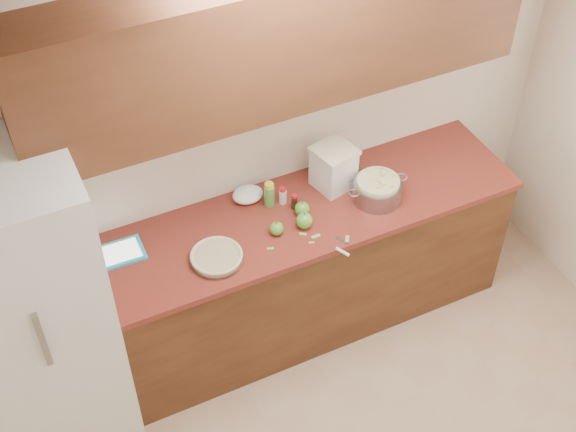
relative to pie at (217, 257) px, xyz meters
name	(u,v)px	position (x,y,z in m)	size (l,w,h in m)	color
room_shell	(453,379)	(0.50, -1.34, 0.36)	(3.60, 3.60, 3.60)	tan
counter_run	(292,271)	(0.50, 0.13, -0.48)	(2.64, 0.68, 0.92)	#5A3519
upper_cabinets	(279,39)	(0.50, 0.29, 1.01)	(2.60, 0.34, 0.70)	#582E1A
fridge	(34,310)	(-0.94, 0.10, -0.04)	(0.70, 0.70, 1.80)	white
pie	(217,257)	(0.00, 0.00, 0.00)	(0.29, 0.29, 0.05)	silver
colander	(377,190)	(0.99, 0.05, 0.04)	(0.37, 0.27, 0.14)	gray
flour_canister	(334,167)	(0.82, 0.26, 0.11)	(0.26, 0.26, 0.26)	silver
tablet	(121,253)	(-0.44, 0.26, -0.02)	(0.25, 0.19, 0.02)	#2AABCA
paring_knife	(342,250)	(0.62, -0.23, -0.02)	(0.09, 0.16, 0.02)	gray
lemon_bottle	(269,195)	(0.42, 0.26, 0.05)	(0.06, 0.06, 0.16)	#4C8C38
cinnamon_shaker	(283,196)	(0.50, 0.25, 0.03)	(0.04, 0.04, 0.11)	beige
vanilla_bottle	(294,202)	(0.54, 0.18, 0.02)	(0.04, 0.04, 0.10)	black
mixing_bowl	(343,174)	(0.89, 0.27, 0.02)	(0.23, 0.23, 0.08)	silver
paper_towel	(248,194)	(0.33, 0.36, 0.01)	(0.18, 0.14, 0.07)	white
apple_left	(277,229)	(0.36, 0.04, 0.01)	(0.08, 0.08, 0.09)	#51962C
apple_center	(302,209)	(0.55, 0.12, 0.02)	(0.08, 0.08, 0.09)	#51962C
apple_front	(304,221)	(0.52, 0.02, 0.02)	(0.09, 0.09, 0.10)	#51962C
peel_a	(303,234)	(0.49, -0.02, -0.02)	(0.04, 0.02, 0.00)	#83AE54
peel_b	(312,242)	(0.50, -0.10, -0.02)	(0.03, 0.01, 0.00)	#83AE54
peel_c	(347,239)	(0.69, -0.16, -0.02)	(0.05, 0.02, 0.00)	#83AE54
peel_d	(270,248)	(0.29, -0.05, -0.02)	(0.04, 0.01, 0.00)	#83AE54
peel_e	(316,236)	(0.54, -0.07, -0.02)	(0.05, 0.02, 0.00)	#83AE54
peel_f	(277,232)	(0.37, 0.05, -0.02)	(0.03, 0.01, 0.00)	#83AE54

